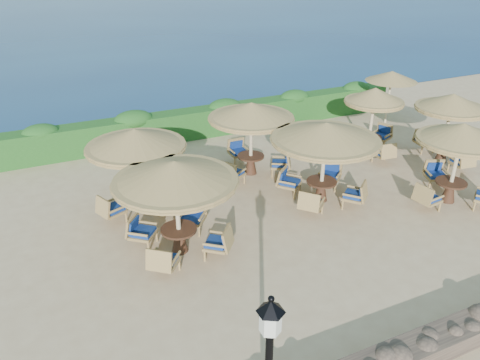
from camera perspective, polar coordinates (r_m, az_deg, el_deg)
The scene contains 12 objects.
ground at distance 14.90m, azimuth 7.35°, elevation -3.28°, with size 120.00×120.00×0.00m, color tan.
sea at distance 81.49m, azimuth -20.96°, elevation 19.71°, with size 160.00×160.00×0.00m, color navy.
hedge at distance 20.53m, azimuth -3.14°, elevation 7.27°, with size 18.00×0.90×1.20m, color #184817.
stone_wall at distance 11.08m, azimuth 25.09°, elevation -16.60°, with size 15.00×0.65×0.44m, color brown.
extra_parasol at distance 22.50m, azimuth 18.00°, elevation 11.93°, with size 2.30×2.30×2.41m.
cafe_set_0 at distance 11.88m, azimuth -7.82°, elevation -0.94°, with size 3.22×3.22×2.65m.
cafe_set_1 at distance 14.55m, azimuth 10.31°, elevation 4.29°, with size 3.39×3.39×2.65m.
cafe_set_2 at distance 15.78m, azimuth 25.15°, elevation 3.62°, with size 2.77×2.76×2.65m.
cafe_set_3 at distance 14.14m, azimuth -12.49°, elevation 3.41°, with size 2.98×2.98×2.65m.
cafe_set_4 at distance 16.21m, azimuth 1.37°, elevation 7.06°, with size 3.00×3.00×2.65m.
cafe_set_5 at distance 18.74m, azimuth 15.88°, elevation 8.12°, with size 2.75×2.56×2.65m.
cafe_set_6 at distance 18.84m, azimuth 24.26°, elevation 7.55°, with size 2.58×2.87×2.65m.
Camera 1 is at (-7.11, -10.85, 7.34)m, focal length 35.00 mm.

